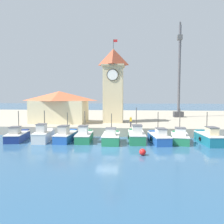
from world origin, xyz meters
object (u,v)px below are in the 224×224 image
(fishing_boat_right_inner, at_px, (159,137))
(fishing_boat_left_inner, at_px, (66,136))
(fishing_boat_mid_left, at_px, (84,136))
(port_crane_near, at_px, (179,80))
(clock_tower, at_px, (113,84))
(warehouse_left, at_px, (60,107))
(mooring_buoy, at_px, (143,152))
(fishing_boat_left_outer, at_px, (43,135))
(fishing_boat_mid_right, at_px, (137,136))
(fishing_boat_far_right, at_px, (209,138))
(fishing_boat_right_outer, at_px, (180,137))
(dock_worker_near_tower, at_px, (131,121))
(fishing_boat_far_left, at_px, (17,135))
(fishing_boat_center, at_px, (111,137))

(fishing_boat_right_inner, bearing_deg, fishing_boat_left_inner, 179.45)
(fishing_boat_mid_left, bearing_deg, port_crane_near, 52.72)
(port_crane_near, bearing_deg, fishing_boat_left_inner, -131.22)
(fishing_boat_right_inner, xyz_separation_m, clock_tower, (-6.76, 10.96, 7.45))
(warehouse_left, height_order, port_crane_near, port_crane_near)
(clock_tower, height_order, mooring_buoy, clock_tower)
(fishing_boat_left_outer, bearing_deg, fishing_boat_mid_left, 3.92)
(fishing_boat_left_inner, bearing_deg, fishing_boat_mid_right, 1.20)
(fishing_boat_left_inner, distance_m, warehouse_left, 10.73)
(fishing_boat_mid_right, relative_size, fishing_boat_far_right, 1.00)
(fishing_boat_left_inner, bearing_deg, fishing_boat_far_right, -0.42)
(fishing_boat_right_outer, bearing_deg, fishing_boat_right_inner, -172.39)
(fishing_boat_right_inner, bearing_deg, warehouse_left, 149.55)
(fishing_boat_left_outer, height_order, dock_worker_near_tower, fishing_boat_left_outer)
(mooring_buoy, bearing_deg, fishing_boat_far_right, 35.44)
(fishing_boat_left_outer, bearing_deg, dock_worker_near_tower, 24.38)
(fishing_boat_left_inner, bearing_deg, fishing_boat_far_left, -177.57)
(fishing_boat_right_inner, relative_size, port_crane_near, 0.25)
(fishing_boat_far_left, height_order, clock_tower, clock_tower)
(port_crane_near, bearing_deg, mooring_buoy, -108.45)
(fishing_boat_left_inner, xyz_separation_m, fishing_boat_right_outer, (14.83, 0.24, -0.04))
(fishing_boat_center, bearing_deg, fishing_boat_right_outer, 6.54)
(fishing_boat_far_right, distance_m, port_crane_near, 23.67)
(fishing_boat_center, distance_m, mooring_buoy, 6.56)
(fishing_boat_mid_right, bearing_deg, fishing_boat_right_inner, -6.25)
(fishing_boat_far_right, distance_m, mooring_buoy, 10.43)
(fishing_boat_mid_right, xyz_separation_m, fishing_boat_right_inner, (2.86, -0.31, -0.10))
(fishing_boat_mid_left, distance_m, dock_worker_near_tower, 7.89)
(fishing_boat_mid_left, height_order, clock_tower, clock_tower)
(clock_tower, distance_m, warehouse_left, 10.32)
(dock_worker_near_tower, bearing_deg, fishing_boat_center, -113.77)
(fishing_boat_far_right, bearing_deg, fishing_boat_right_inner, 179.84)
(fishing_boat_far_left, xyz_separation_m, warehouse_left, (2.63, 9.65, 3.44))
(fishing_boat_far_right, height_order, port_crane_near, port_crane_near)
(fishing_boat_far_left, distance_m, fishing_boat_mid_right, 15.93)
(fishing_boat_far_left, xyz_separation_m, clock_tower, (12.02, 11.12, 7.46))
(fishing_boat_right_inner, bearing_deg, fishing_boat_far_left, -179.50)
(fishing_boat_mid_left, xyz_separation_m, fishing_boat_right_outer, (12.35, 0.27, -0.03))
(fishing_boat_mid_right, relative_size, clock_tower, 0.36)
(fishing_boat_left_inner, height_order, fishing_boat_mid_left, fishing_boat_mid_left)
(fishing_boat_far_left, height_order, fishing_boat_far_right, fishing_boat_far_right)
(warehouse_left, bearing_deg, fishing_boat_center, -45.20)
(fishing_boat_mid_right, height_order, fishing_boat_right_outer, fishing_boat_mid_right)
(clock_tower, xyz_separation_m, warehouse_left, (-9.39, -1.47, -4.02))
(clock_tower, bearing_deg, dock_worker_near_tower, -62.60)
(fishing_boat_left_outer, xyz_separation_m, dock_worker_near_tower, (11.48, 5.20, 1.32))
(fishing_boat_far_left, distance_m, mooring_buoy, 17.42)
(fishing_boat_mid_left, bearing_deg, fishing_boat_right_outer, 1.24)
(fishing_boat_far_left, bearing_deg, fishing_boat_left_inner, 2.43)
(mooring_buoy, bearing_deg, fishing_boat_right_outer, 51.85)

